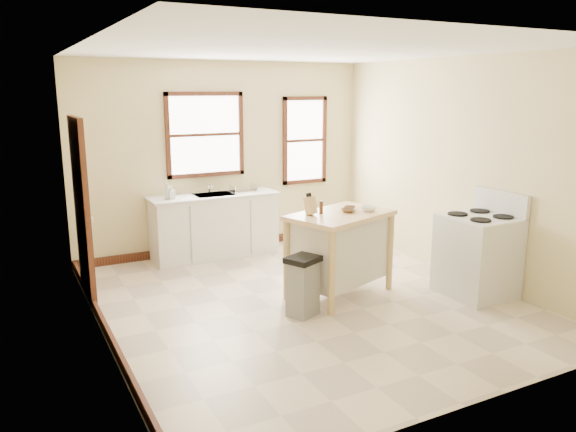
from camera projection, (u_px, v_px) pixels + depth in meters
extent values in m
plane|color=#B8A592|center=(306.00, 301.00, 6.48)|extent=(5.00, 5.00, 0.00)
plane|color=white|center=(308.00, 49.00, 5.87)|extent=(5.00, 5.00, 0.00)
cube|color=beige|center=(225.00, 158.00, 8.34)|extent=(4.50, 0.04, 2.80)
cube|color=beige|center=(95.00, 199.00, 5.16)|extent=(0.04, 5.00, 2.80)
cube|color=beige|center=(460.00, 168.00, 7.19)|extent=(0.04, 5.00, 2.80)
cube|color=#33190E|center=(82.00, 210.00, 6.38)|extent=(0.06, 0.90, 2.10)
cube|color=#33190E|center=(228.00, 245.00, 8.61)|extent=(4.50, 0.04, 0.12)
cube|color=#33190E|center=(108.00, 334.00, 5.47)|extent=(0.04, 5.00, 0.12)
cylinder|color=silver|center=(209.00, 185.00, 8.18)|extent=(0.03, 0.03, 0.22)
imported|color=#B2B2B2|center=(167.00, 191.00, 7.70)|extent=(0.11, 0.11, 0.22)
imported|color=#B2B2B2|center=(171.00, 192.00, 7.70)|extent=(0.09, 0.09, 0.18)
cylinder|color=#472613|center=(321.00, 207.00, 6.44)|extent=(0.06, 0.06, 0.15)
imported|color=brown|center=(348.00, 211.00, 6.53)|extent=(0.24, 0.24, 0.04)
imported|color=brown|center=(350.00, 208.00, 6.69)|extent=(0.21, 0.21, 0.04)
imported|color=white|center=(369.00, 209.00, 6.59)|extent=(0.24, 0.24, 0.06)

